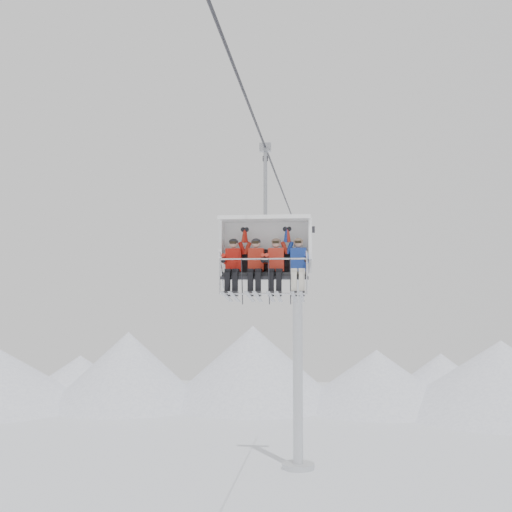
# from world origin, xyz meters

# --- Properties ---
(ridgeline) EXTENTS (72.00, 21.00, 7.00)m
(ridgeline) POSITION_xyz_m (-1.58, 42.05, 2.84)
(ridgeline) COLOR white
(ridgeline) RESTS_ON ground
(lift_tower_right) EXTENTS (2.00, 1.80, 13.48)m
(lift_tower_right) POSITION_xyz_m (0.00, 22.00, 5.78)
(lift_tower_right) COLOR silver
(lift_tower_right) RESTS_ON ground
(haul_cable) EXTENTS (0.06, 50.00, 0.06)m
(haul_cable) POSITION_xyz_m (0.00, 0.00, 13.30)
(haul_cable) COLOR #2D2D32
(haul_cable) RESTS_ON lift_tower_left
(chairlift_carrier) EXTENTS (2.37, 1.17, 3.98)m
(chairlift_carrier) POSITION_xyz_m (0.00, 2.42, 10.67)
(chairlift_carrier) COLOR black
(chairlift_carrier) RESTS_ON haul_cable
(skier_far_left) EXTENTS (0.41, 1.69, 1.62)m
(skier_far_left) POSITION_xyz_m (-0.82, 2.12, 10.21)
(skier_far_left) COLOR #AA140C
(skier_far_left) RESTS_ON chairlift_carrier
(skier_center_left) EXTENTS (0.41, 1.69, 1.62)m
(skier_center_left) POSITION_xyz_m (-0.24, 2.12, 10.21)
(skier_center_left) COLOR #A82314
(skier_center_left) RESTS_ON chairlift_carrier
(skier_center_right) EXTENTS (0.41, 1.69, 1.62)m
(skier_center_right) POSITION_xyz_m (0.29, 2.12, 10.21)
(skier_center_right) COLOR #B32819
(skier_center_right) RESTS_ON chairlift_carrier
(skier_far_right) EXTENTS (0.41, 1.69, 1.62)m
(skier_far_right) POSITION_xyz_m (0.86, 2.12, 10.21)
(skier_far_right) COLOR navy
(skier_far_right) RESTS_ON chairlift_carrier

